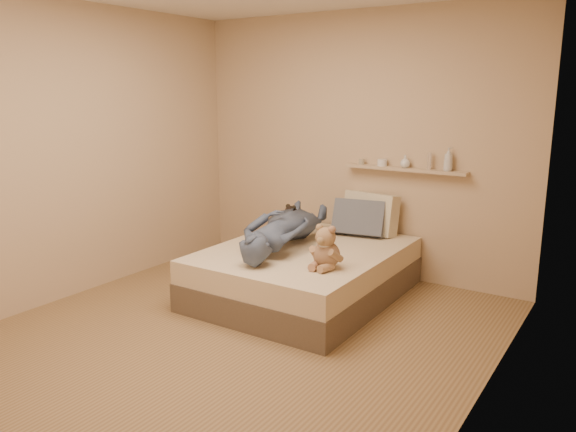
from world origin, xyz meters
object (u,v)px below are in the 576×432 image
Objects in this scene: game_console at (256,245)px; wall_shelf at (404,169)px; person at (282,228)px; bed at (305,272)px; pillow_grey at (359,218)px; teddy_bear at (326,250)px; dark_plush at (291,221)px; pillow_cream at (371,213)px.

game_console is 1.69m from wall_shelf.
wall_shelf reaches higher than person.
bed is 0.82m from pillow_grey.
person is (-0.40, -0.75, 0.01)m from pillow_grey.
teddy_bear reaches higher than bed.
pillow_cream reaches higher than dark_plush.
teddy_bear is (0.44, -0.40, 0.37)m from bed.
bed is 1.38m from wall_shelf.
pillow_cream reaches higher than pillow_grey.
teddy_bear is 0.24× the size of person.
pillow_cream is 0.46× the size of wall_shelf.
game_console is 0.14× the size of wall_shelf.
teddy_bear is 1.11m from dark_plush.
teddy_bear is 0.65× the size of pillow_cream.
dark_plush is 0.46m from person.
bed is at bearing -43.64° from dark_plush.
pillow_cream is 0.15m from pillow_grey.
pillow_grey is 0.85m from person.
game_console is 0.30× the size of pillow_cream.
game_console is 0.11× the size of person.
dark_plush is at bearing -149.67° from pillow_grey.
person is at bearing -67.69° from dark_plush.
game_console is 1.43m from pillow_cream.
person is (0.17, -0.42, 0.05)m from dark_plush.
game_console is at bearing -75.43° from dark_plush.
teddy_bear reaches higher than person.
pillow_grey is 0.64m from wall_shelf.
teddy_bear is 1.20× the size of dark_plush.
game_console reaches higher than bed.
dark_plush is 0.20× the size of person.
dark_plush is 0.60× the size of pillow_grey.
pillow_cream is 0.55m from wall_shelf.
bed is 0.97m from pillow_cream.
bed is at bearing -121.18° from wall_shelf.
game_console is at bearing -105.25° from pillow_grey.
pillow_cream is at bearing -165.22° from wall_shelf.
bed is 5.29× the size of teddy_bear.
bed is 1.58× the size of wall_shelf.
pillow_grey reaches higher than game_console.
teddy_bear is at bearing -81.46° from pillow_cream.
pillow_grey is (0.57, 0.33, 0.04)m from dark_plush.
teddy_bear reaches higher than pillow_grey.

